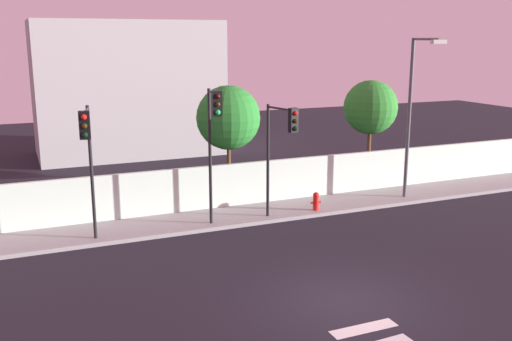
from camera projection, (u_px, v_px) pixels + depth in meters
name	position (u px, v px, depth m)	size (l,w,h in m)	color
ground_plane	(345.00, 301.00, 16.02)	(80.00, 80.00, 0.00)	black
sidewalk	(237.00, 216.00, 23.35)	(36.00, 2.40, 0.15)	#989898
perimeter_wall	(226.00, 185.00, 24.29)	(36.00, 0.18, 1.80)	silver
traffic_light_left	(282.00, 138.00, 21.75)	(0.59, 1.74, 4.47)	black
traffic_light_center	(214.00, 129.00, 20.92)	(0.35, 1.28, 5.15)	black
traffic_light_right	(88.00, 146.00, 19.00)	(0.54, 1.80, 4.73)	black
street_lamp_curbside	(413.00, 106.00, 24.76)	(0.62, 2.05, 6.95)	#4C4C51
fire_hydrant	(316.00, 201.00, 23.82)	(0.44, 0.26, 0.76)	red
roadside_tree_midleft	(228.00, 118.00, 24.83)	(2.77, 2.77, 5.13)	brown
roadside_tree_midright	(371.00, 108.00, 27.57)	(2.58, 2.58, 5.15)	brown
low_building_distant	(127.00, 88.00, 35.67)	(10.98, 6.00, 8.11)	#ABABAB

